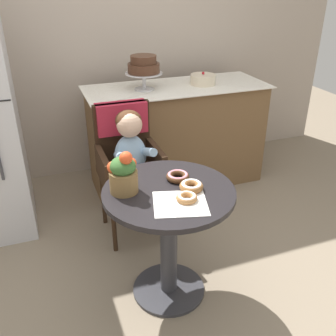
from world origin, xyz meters
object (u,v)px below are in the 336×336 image
wicker_chair (126,149)px  flower_vase (123,173)px  seated_child (132,153)px  round_layer_cake (203,79)px  tiered_cake_stand (144,67)px  cafe_table (169,222)px  donut_side (191,186)px  donut_front (178,176)px  donut_mid (187,197)px

wicker_chair → flower_vase: (-0.19, -0.70, 0.19)m
seated_child → round_layer_cake: 1.10m
seated_child → tiered_cake_stand: (0.30, 0.69, 0.41)m
wicker_chair → cafe_table: bearing=-84.6°
cafe_table → round_layer_cake: size_ratio=3.34×
wicker_chair → tiered_cake_stand: size_ratio=3.18×
donut_side → tiered_cake_stand: 1.39m
donut_front → flower_vase: flower_vase is taller
seated_child → donut_front: (0.13, -0.52, 0.06)m
donut_side → flower_vase: flower_vase is taller
round_layer_cake → donut_mid: bearing=-117.3°
seated_child → flower_vase: size_ratio=3.01×
donut_front → seated_child: bearing=104.0°
donut_side → flower_vase: 0.37m
seated_child → flower_vase: bearing=-108.9°
flower_vase → cafe_table: bearing=-16.3°
donut_mid → round_layer_cake: bearing=62.7°
round_layer_cake → flower_vase: bearing=-129.6°
cafe_table → flower_vase: bearing=163.7°
cafe_table → wicker_chair: bearing=93.2°
cafe_table → round_layer_cake: round_layer_cake is taller
donut_mid → flower_vase: (-0.28, 0.20, 0.09)m
donut_front → flower_vase: (-0.31, -0.02, 0.09)m
donut_front → donut_side: size_ratio=1.02×
tiered_cake_stand → cafe_table: bearing=-101.4°
donut_front → wicker_chair: bearing=100.9°
donut_mid → cafe_table: bearing=109.8°
cafe_table → flower_vase: flower_vase is taller
wicker_chair → donut_front: size_ratio=7.31×
flower_vase → seated_child: bearing=71.1°
donut_side → tiered_cake_stand: size_ratio=0.43×
donut_side → donut_front: bearing=101.1°
wicker_chair → donut_side: wicker_chair is taller
tiered_cake_stand → round_layer_cake: bearing=-1.2°
cafe_table → donut_front: size_ratio=5.51×
wicker_chair → round_layer_cake: size_ratio=4.43×
donut_mid → flower_vase: bearing=144.1°
flower_vase → donut_front: bearing=4.5°
wicker_chair → donut_front: bearing=-76.9°
seated_child → donut_front: 0.54m
wicker_chair → donut_side: (0.15, -0.80, 0.10)m
donut_front → donut_side: bearing=-78.9°
flower_vase → donut_mid: bearing=-35.9°
wicker_chair → donut_mid: bearing=-82.0°
donut_mid → flower_vase: 0.35m
cafe_table → tiered_cake_stand: (0.26, 1.30, 0.58)m
flower_vase → tiered_cake_stand: 1.35m
tiered_cake_stand → donut_front: bearing=-98.2°
cafe_table → wicker_chair: (-0.04, 0.76, 0.13)m
wicker_chair → donut_front: (0.13, -0.67, 0.10)m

